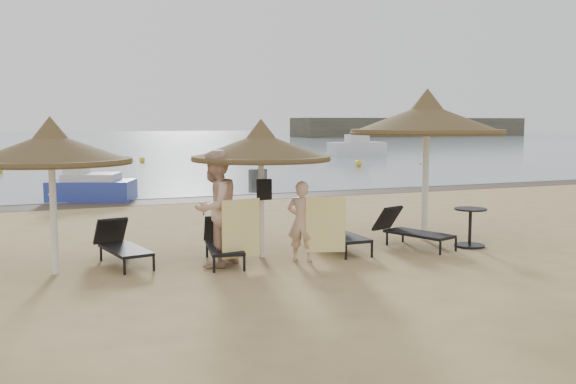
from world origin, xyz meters
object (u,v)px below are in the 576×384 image
at_px(palapa_center, 261,147).
at_px(pedal_boat, 91,187).
at_px(side_table, 470,229).
at_px(person_right, 302,215).
at_px(lounger_near_right, 335,231).
at_px(person_left, 215,199).
at_px(lounger_near_left, 223,242).
at_px(palapa_left, 51,149).
at_px(lounger_far_right, 409,229).
at_px(lounger_far_left, 121,244).
at_px(palapa_right, 427,120).

xyz_separation_m(palapa_center, pedal_boat, (-2.10, 10.01, -1.58)).
height_order(side_table, person_right, person_right).
relative_size(lounger_near_right, side_table, 2.32).
distance_m(lounger_near_right, person_left, 2.75).
height_order(lounger_near_left, pedal_boat, pedal_boat).
relative_size(palapa_left, lounger_near_left, 1.49).
xyz_separation_m(lounger_near_right, side_table, (2.58, -0.80, 0.00)).
xyz_separation_m(lounger_far_right, pedal_boat, (-5.18, 10.16, 0.10)).
distance_m(palapa_center, lounger_near_right, 2.30).
relative_size(lounger_near_left, lounger_near_right, 0.98).
distance_m(person_left, person_right, 1.57).
distance_m(lounger_far_right, person_right, 2.64).
xyz_separation_m(lounger_far_left, person_right, (2.99, -1.09, 0.50)).
xyz_separation_m(lounger_near_right, person_right, (-1.06, -0.79, 0.48)).
relative_size(palapa_right, person_left, 1.37).
xyz_separation_m(palapa_left, lounger_near_right, (5.16, 0.12, -1.69)).
height_order(palapa_left, lounger_near_right, palapa_left).
xyz_separation_m(palapa_left, palapa_right, (7.31, 0.27, 0.47)).
xyz_separation_m(palapa_left, lounger_far_left, (1.11, 0.42, -1.71)).
relative_size(palapa_left, palapa_right, 0.81).
xyz_separation_m(palapa_center, palapa_right, (3.74, 0.30, 0.50)).
distance_m(lounger_near_right, pedal_boat, 10.52).
relative_size(lounger_near_left, side_table, 2.26).
relative_size(palapa_left, lounger_near_right, 1.45).
bearing_deg(person_left, side_table, 138.37).
bearing_deg(lounger_near_right, side_table, -17.31).
distance_m(palapa_center, side_table, 4.53).
relative_size(lounger_near_left, person_left, 0.75).
distance_m(palapa_left, lounger_far_right, 6.87).
height_order(palapa_center, lounger_far_left, palapa_center).
xyz_separation_m(lounger_far_left, lounger_near_right, (4.05, -0.30, 0.02)).
distance_m(palapa_center, palapa_right, 3.79).
height_order(palapa_left, palapa_center, palapa_left).
distance_m(lounger_far_left, person_right, 3.22).
bearing_deg(lounger_far_right, person_right, 171.00).
relative_size(palapa_left, palapa_center, 1.01).
height_order(lounger_far_right, person_left, person_left).
relative_size(palapa_right, lounger_far_right, 1.79).
xyz_separation_m(palapa_right, pedal_boat, (-5.85, 9.71, -2.08)).
height_order(palapa_left, lounger_near_left, palapa_left).
height_order(lounger_near_left, lounger_far_right, lounger_far_right).
height_order(lounger_far_right, side_table, side_table).
relative_size(side_table, person_left, 0.33).
xyz_separation_m(lounger_near_left, pedal_boat, (-1.36, 10.04, 0.10)).
bearing_deg(palapa_center, person_right, -50.03).
bearing_deg(side_table, lounger_near_left, 172.83).
relative_size(lounger_far_right, pedal_boat, 0.61).
bearing_deg(person_left, lounger_far_left, -69.30).
bearing_deg(palapa_left, palapa_center, -0.52).
relative_size(palapa_center, lounger_far_right, 1.44).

